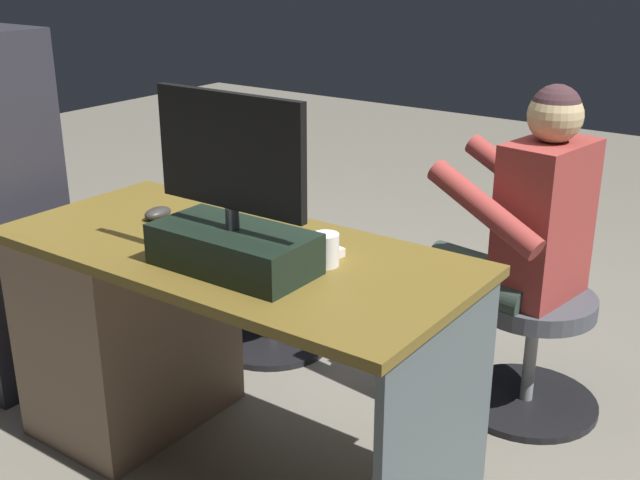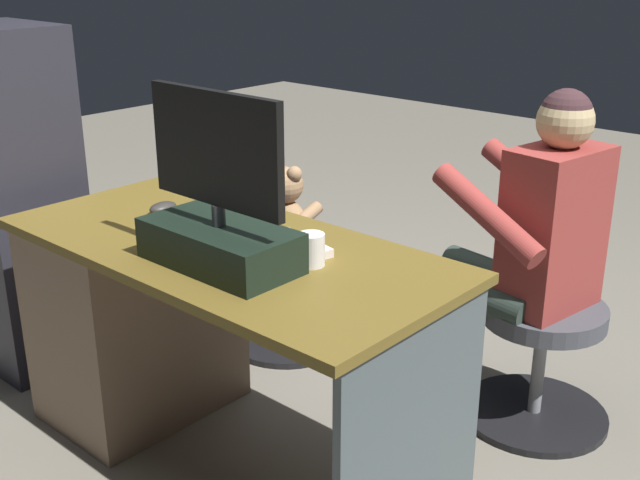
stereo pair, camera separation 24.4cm
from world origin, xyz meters
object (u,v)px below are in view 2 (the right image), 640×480
object	(u,v)px
office_chair_teddy	(287,286)
keyboard	(231,231)
tv_remote	(199,223)
monitor	(219,221)
teddy_bear	(287,208)
visitor_chair	(540,353)
computer_mouse	(163,208)
person	(523,236)
cup	(311,250)
desk	(156,312)

from	to	relation	value
office_chair_teddy	keyboard	bearing A→B (deg)	121.55
tv_remote	office_chair_teddy	bearing A→B (deg)	-91.28
monitor	teddy_bear	xyz separation A→B (m)	(0.53, -0.80, -0.28)
visitor_chair	tv_remote	bearing A→B (deg)	45.62
monitor	keyboard	bearing A→B (deg)	-48.84
computer_mouse	office_chair_teddy	size ratio (longest dim) A/B	0.20
tv_remote	teddy_bear	world-z (taller)	teddy_bear
computer_mouse	tv_remote	size ratio (longest dim) A/B	0.64
monitor	person	distance (m)	1.03
monitor	teddy_bear	bearing A→B (deg)	-56.44
cup	office_chair_teddy	size ratio (longest dim) A/B	0.18
monitor	teddy_bear	world-z (taller)	monitor
person	tv_remote	bearing A→B (deg)	48.77
visitor_chair	cup	bearing A→B (deg)	69.07
keyboard	person	world-z (taller)	person
keyboard	visitor_chair	distance (m)	1.11
visitor_chair	keyboard	bearing A→B (deg)	50.25
keyboard	computer_mouse	bearing A→B (deg)	2.38
desk	keyboard	bearing A→B (deg)	-168.37
visitor_chair	person	xyz separation A→B (m)	(0.09, 0.01, 0.40)
computer_mouse	person	world-z (taller)	person
teddy_bear	visitor_chair	distance (m)	1.08
desk	person	bearing A→B (deg)	-136.37
tv_remote	teddy_bear	distance (m)	0.71
person	monitor	bearing A→B (deg)	67.25
visitor_chair	computer_mouse	bearing A→B (deg)	39.66
cup	office_chair_teddy	world-z (taller)	cup
teddy_bear	cup	bearing A→B (deg)	137.86
keyboard	person	distance (m)	0.94
teddy_bear	keyboard	bearing A→B (deg)	121.10
teddy_bear	person	world-z (taller)	person
keyboard	tv_remote	size ratio (longest dim) A/B	2.80
monitor	keyboard	world-z (taller)	monitor
person	cup	bearing A→B (deg)	74.88
tv_remote	visitor_chair	world-z (taller)	tv_remote
desk	computer_mouse	xyz separation A→B (m)	(-0.01, -0.05, 0.35)
keyboard	monitor	bearing A→B (deg)	131.16
monitor	cup	world-z (taller)	monitor
desk	tv_remote	size ratio (longest dim) A/B	9.24
visitor_chair	teddy_bear	bearing A→B (deg)	8.11
keyboard	office_chair_teddy	distance (m)	0.87
tv_remote	computer_mouse	bearing A→B (deg)	-23.61
monitor	person	xyz separation A→B (m)	(-0.39, -0.93, -0.20)
computer_mouse	visitor_chair	xyz separation A→B (m)	(-0.94, -0.78, -0.49)
keyboard	tv_remote	xyz separation A→B (m)	(0.13, 0.01, -0.00)
keyboard	visitor_chair	size ratio (longest dim) A/B	0.86
computer_mouse	teddy_bear	bearing A→B (deg)	-83.42
cup	tv_remote	size ratio (longest dim) A/B	0.59
desk	computer_mouse	world-z (taller)	computer_mouse
computer_mouse	tv_remote	distance (m)	0.18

